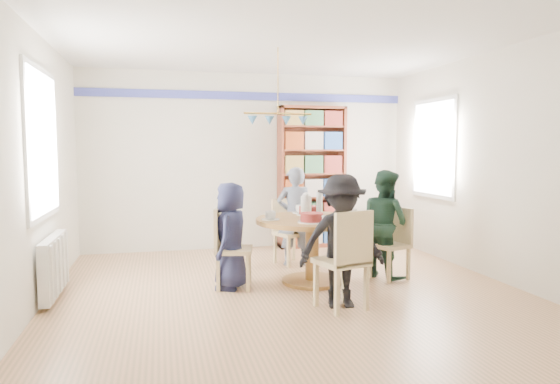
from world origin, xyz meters
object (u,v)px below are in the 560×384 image
object	(u,v)px
person_right	(385,224)
person_near	(342,241)
chair_near	(346,256)
chair_left	(227,244)
dining_table	(312,235)
chair_far	(288,228)
person_left	(231,236)
bookshelf	(312,178)
radiator	(54,265)
person_far	(295,216)
chair_right	(395,239)

from	to	relation	value
person_right	person_near	world-z (taller)	person_near
chair_near	chair_left	bearing A→B (deg)	133.59
dining_table	chair_far	distance (m)	1.04
person_right	person_near	xyz separation A→B (m)	(-0.91, -0.95, 0.00)
person_left	bookshelf	world-z (taller)	bookshelf
radiator	person_near	xyz separation A→B (m)	(2.78, -0.93, 0.30)
chair_near	person_far	distance (m)	1.94
chair_left	chair_right	size ratio (longest dim) A/B	1.06
chair_left	person_left	xyz separation A→B (m)	(0.04, -0.03, 0.10)
person_right	chair_left	bearing A→B (deg)	71.29
radiator	person_left	distance (m)	1.84
chair_left	radiator	bearing A→B (deg)	179.62
chair_left	person_left	world-z (taller)	person_left
dining_table	chair_far	size ratio (longest dim) A/B	1.49
radiator	person_near	bearing A→B (deg)	-18.49
person_left	person_right	size ratio (longest dim) A/B	0.91
chair_near	bookshelf	xyz separation A→B (m)	(0.61, 3.10, 0.55)
person_left	chair_left	bearing A→B (deg)	-102.35
chair_right	person_far	world-z (taller)	person_far
radiator	person_far	bearing A→B (deg)	17.31
radiator	person_right	xyz separation A→B (m)	(3.69, 0.01, 0.30)
person_near	dining_table	bearing A→B (deg)	96.19
chair_near	chair_right	bearing A→B (deg)	45.07
person_right	person_near	size ratio (longest dim) A/B	1.00
dining_table	chair_far	xyz separation A→B (m)	(-0.02, 1.03, -0.08)
radiator	person_far	world-z (taller)	person_far
chair_left	chair_far	xyz separation A→B (m)	(0.96, 1.02, -0.02)
radiator	chair_left	bearing A→B (deg)	-0.38
chair_far	bookshelf	xyz separation A→B (m)	(0.65, 1.03, 0.60)
dining_table	chair_near	distance (m)	1.04
chair_near	dining_table	bearing A→B (deg)	90.87
person_left	bookshelf	xyz separation A→B (m)	(1.57, 2.08, 0.49)
dining_table	bookshelf	bearing A→B (deg)	73.09
chair_near	person_far	size ratio (longest dim) A/B	0.74
person_near	person_right	bearing A→B (deg)	51.45
chair_right	chair_near	xyz separation A→B (m)	(-1.00, -1.00, 0.07)
chair_far	person_near	size ratio (longest dim) A/B	0.67
chair_right	person_near	bearing A→B (deg)	-138.93
radiator	person_near	distance (m)	2.95
person_left	person_right	bearing A→B (deg)	112.79
dining_table	person_right	bearing A→B (deg)	2.24
bookshelf	dining_table	bearing A→B (deg)	-106.91
radiator	person_left	size ratio (longest dim) A/B	0.85
dining_table	chair_near	bearing A→B (deg)	-89.13
person_right	person_far	size ratio (longest dim) A/B	0.99
chair_near	person_right	world-z (taller)	person_right
chair_far	person_near	xyz separation A→B (m)	(0.04, -1.94, 0.17)
chair_near	bookshelf	world-z (taller)	bookshelf
dining_table	person_near	world-z (taller)	person_near
radiator	person_right	bearing A→B (deg)	0.22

